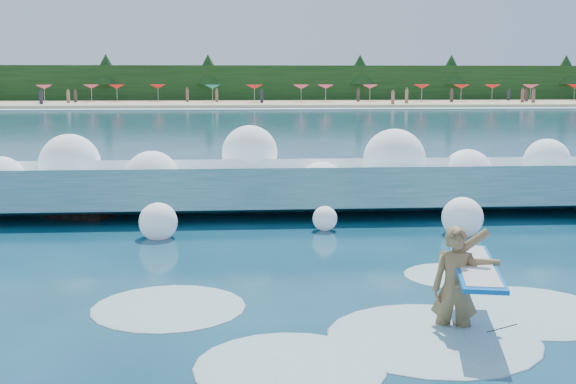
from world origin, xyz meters
name	(u,v)px	position (x,y,z in m)	size (l,w,h in m)	color
ground	(206,284)	(0.00, 0.00, 0.00)	(200.00, 200.00, 0.00)	#083040
beach	(230,104)	(0.00, 78.00, 0.20)	(140.00, 20.00, 0.40)	tan
wet_band	(230,109)	(0.00, 67.00, 0.04)	(140.00, 5.00, 0.08)	silver
treeline	(230,84)	(0.00, 88.00, 2.50)	(140.00, 4.00, 5.00)	black
breaking_wave	(281,189)	(1.65, 6.41, 0.58)	(19.20, 2.94, 1.65)	teal
rock_cluster	(75,194)	(-3.59, 7.06, 0.40)	(8.06, 3.18, 1.26)	black
surfer_with_board	(460,285)	(3.47, -2.44, 0.63)	(1.15, 2.90, 1.71)	olive
wave_spray	(274,170)	(1.48, 6.28, 1.07)	(14.80, 4.85, 2.23)	white
surf_foam	(408,326)	(2.83, -2.23, 0.00)	(9.08, 5.71, 0.14)	silver
beach_umbrellas	(230,87)	(0.05, 79.41, 2.25)	(111.69, 6.88, 0.50)	red
beachgoers	(267,97)	(4.36, 74.54, 1.09)	(97.64, 13.79, 1.94)	#3F332D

